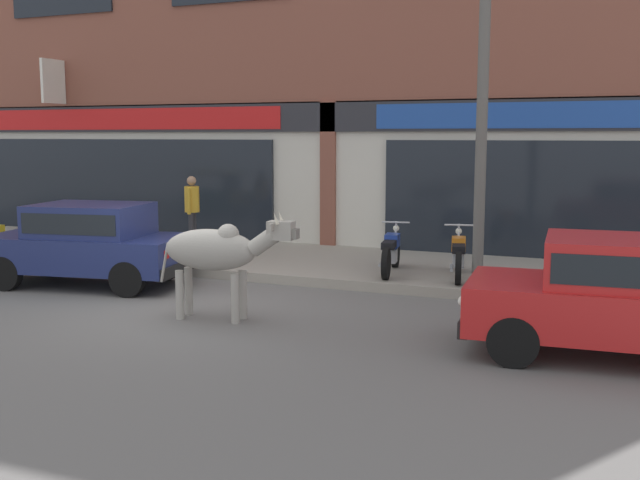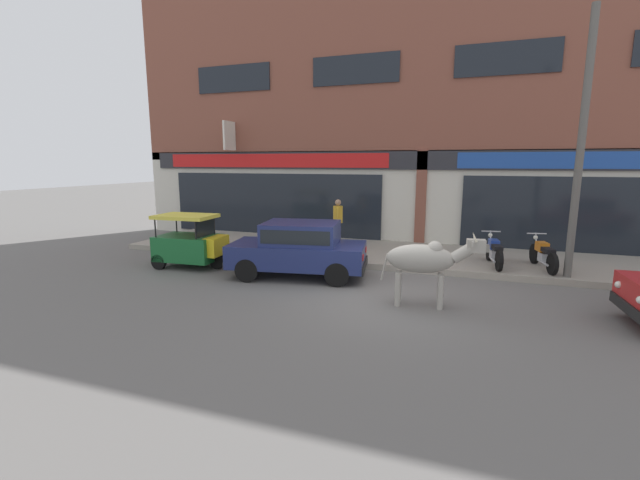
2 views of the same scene
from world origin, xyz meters
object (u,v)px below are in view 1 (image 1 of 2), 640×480
at_px(motorcycle_0, 391,252).
at_px(motorcycle_1, 458,256).
at_px(cow, 217,251).
at_px(car_1, 88,240).
at_px(utility_pole, 483,91).
at_px(car_0, 623,292).
at_px(pedestrian, 192,204).

bearing_deg(motorcycle_0, motorcycle_1, 1.47).
distance_m(cow, motorcycle_0, 3.92).
bearing_deg(cow, car_1, 159.38).
height_order(motorcycle_0, utility_pole, utility_pole).
bearing_deg(motorcycle_1, car_0, -52.01).
relative_size(car_1, motorcycle_1, 2.11).
relative_size(car_0, car_1, 0.98).
xyz_separation_m(car_0, pedestrian, (-8.79, 4.51, 0.34)).
distance_m(cow, motorcycle_1, 4.55).
bearing_deg(car_0, cow, -178.34).
xyz_separation_m(pedestrian, utility_pole, (6.55, -1.73, 2.19)).
distance_m(car_0, motorcycle_1, 4.41).
height_order(cow, car_1, cow).
bearing_deg(motorcycle_0, cow, -112.61).
relative_size(cow, utility_pole, 0.34).
bearing_deg(car_0, motorcycle_0, 138.80).
height_order(cow, motorcycle_0, cow).
distance_m(car_0, car_1, 8.86).
relative_size(car_0, pedestrian, 2.31).
distance_m(cow, utility_pole, 4.92).
bearing_deg(motorcycle_0, car_1, -154.40).
bearing_deg(car_1, utility_pole, 14.26).
relative_size(pedestrian, utility_pole, 0.25).
bearing_deg(car_1, pedestrian, 89.95).
bearing_deg(motorcycle_0, pedestrian, 167.62).
bearing_deg(pedestrian, utility_pole, -14.81).
relative_size(motorcycle_0, utility_pole, 0.28).
distance_m(car_1, motorcycle_1, 6.53).
relative_size(car_1, utility_pole, 0.60).
height_order(motorcycle_0, pedestrian, pedestrian).
xyz_separation_m(motorcycle_1, utility_pole, (0.47, -0.70, 2.78)).
bearing_deg(utility_pole, pedestrian, 165.19).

